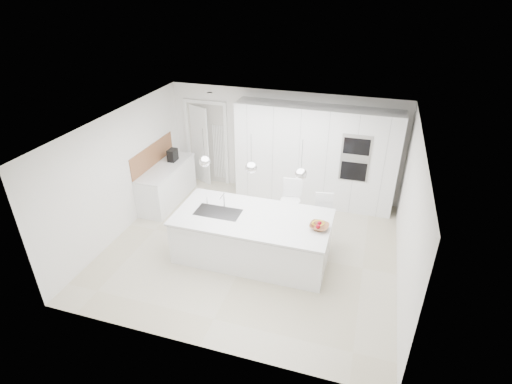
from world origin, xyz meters
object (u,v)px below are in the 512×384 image
(bar_stool_left, at_px, (290,209))
(espresso_machine, at_px, (173,155))
(bar_stool_right, at_px, (322,221))
(island_base, at_px, (252,239))
(fruit_bowl, at_px, (319,227))

(bar_stool_left, bearing_deg, espresso_machine, 157.12)
(espresso_machine, distance_m, bar_stool_right, 3.87)
(island_base, xyz_separation_m, espresso_machine, (-2.53, 1.85, 0.61))
(island_base, distance_m, bar_stool_right, 1.43)
(island_base, xyz_separation_m, bar_stool_left, (0.50, 0.99, 0.17))
(fruit_bowl, height_order, bar_stool_left, bar_stool_left)
(island_base, height_order, bar_stool_right, bar_stool_right)
(espresso_machine, bearing_deg, fruit_bowl, -26.55)
(fruit_bowl, xyz_separation_m, espresso_machine, (-3.75, 1.84, 0.10))
(espresso_machine, xyz_separation_m, bar_stool_left, (3.03, -0.86, -0.44))
(bar_stool_left, height_order, bar_stool_right, bar_stool_left)
(island_base, relative_size, fruit_bowl, 8.49)
(fruit_bowl, distance_m, bar_stool_left, 1.26)
(espresso_machine, bearing_deg, bar_stool_right, -15.94)
(island_base, relative_size, bar_stool_left, 2.32)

